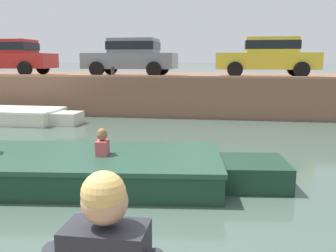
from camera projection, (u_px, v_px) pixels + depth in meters
ground_plane at (174, 161)px, 8.31m from camera, size 400.00×400.00×0.00m
far_quay_wall at (201, 92)px, 16.90m from camera, size 60.00×6.00×1.54m
far_wall_coping at (196, 77)px, 13.96m from camera, size 60.00×0.24×0.08m
boat_moored_west_cream at (4, 115)px, 13.37m from camera, size 5.31×1.90×0.50m
motorboat_passing at (70, 168)px, 6.84m from camera, size 7.40×2.86×1.01m
car_leftmost_red at (7, 56)px, 16.59m from camera, size 4.26×2.01×1.54m
car_left_inner_grey at (132, 55)px, 15.74m from camera, size 3.84×2.02×1.54m
car_centre_yellow at (268, 55)px, 14.90m from camera, size 4.00×1.93×1.54m
mooring_bollard_mid at (113, 71)px, 14.54m from camera, size 0.15×0.15×0.44m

